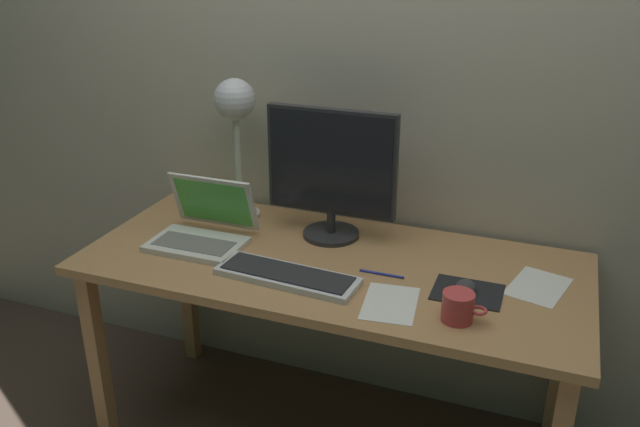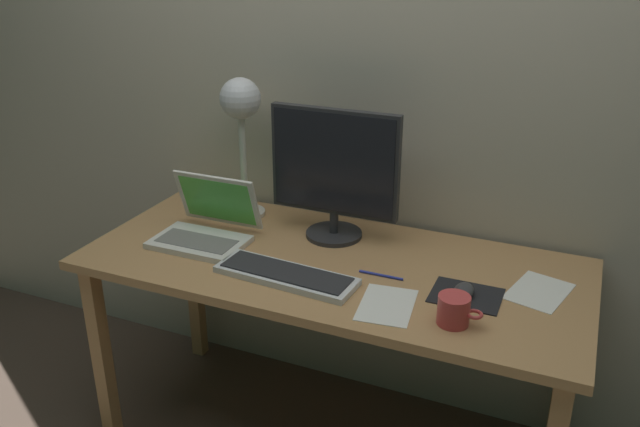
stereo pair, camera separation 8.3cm
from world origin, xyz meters
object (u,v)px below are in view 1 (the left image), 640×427
Objects in this scene: monitor at (331,170)px; mouse at (465,288)px; desk_lamp at (235,114)px; laptop at (205,224)px; pen at (382,274)px; coffee_mug at (458,307)px; keyboard_main at (287,276)px.

mouse is (0.50, -0.24, -0.22)m from monitor.
desk_lamp is at bearing 161.94° from mouse.
laptop reaches higher than mouse.
laptop reaches higher than pen.
coffee_mug is 0.87× the size of pen.
pen is (-0.26, 0.03, -0.02)m from mouse.
laptop is 3.23× the size of mouse.
desk_lamp is (-0.37, 0.05, 0.14)m from monitor.
mouse is at bearing -5.76° from pen.
coffee_mug is at bearing -5.23° from keyboard_main.
coffee_mug is (0.50, -0.39, -0.20)m from monitor.
keyboard_main is 3.20× the size of pen.
monitor is 1.45× the size of laptop.
mouse is at bearing 10.98° from keyboard_main.
desk_lamp reaches higher than monitor.
coffee_mug is at bearing -12.88° from laptop.
pen is at bearing 174.24° from mouse.
desk_lamp is 3.64× the size of pen.
monitor reaches higher than keyboard_main.
monitor is at bearing 142.52° from coffee_mug.
monitor is 3.67× the size of coffee_mug.
laptop is 0.40m from desk_lamp.
pen is (0.26, 0.13, -0.01)m from keyboard_main.
keyboard_main is 1.45× the size of laptop.
desk_lamp is (-0.35, 0.38, 0.37)m from keyboard_main.
keyboard_main is at bearing -93.16° from monitor.
coffee_mug is (0.88, -0.43, -0.34)m from desk_lamp.
coffee_mug is at bearing -33.68° from pen.
desk_lamp is at bearing 153.74° from coffee_mug.
monitor is at bearing 25.09° from laptop.
coffee_mug reaches higher than keyboard_main.
keyboard_main is at bearing 174.77° from coffee_mug.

